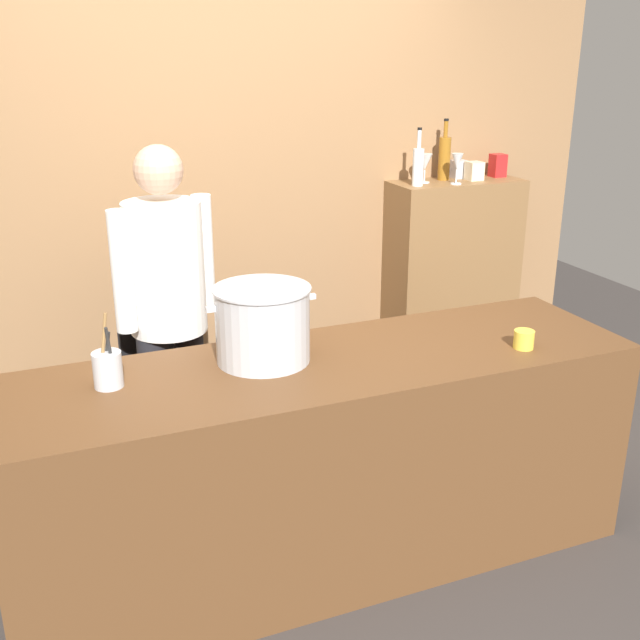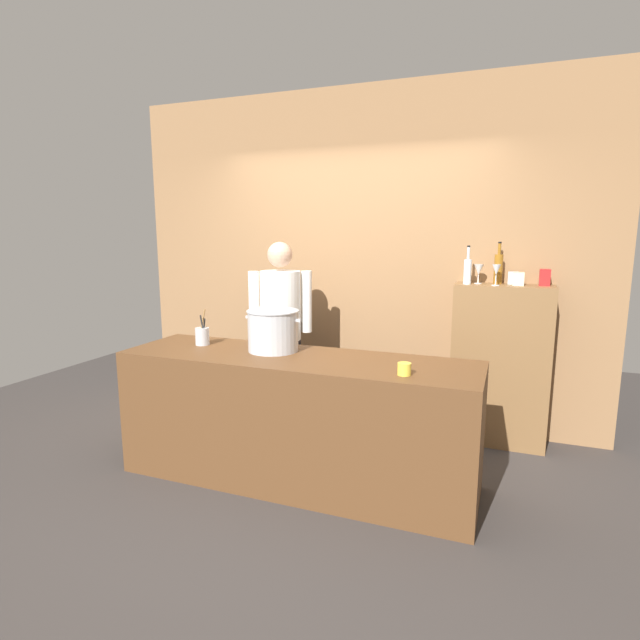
% 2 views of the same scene
% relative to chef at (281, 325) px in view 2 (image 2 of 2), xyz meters
% --- Properties ---
extents(ground_plane, '(8.00, 8.00, 0.00)m').
position_rel_chef_xyz_m(ground_plane, '(0.46, -0.73, -0.96)').
color(ground_plane, '#383330').
extents(brick_back_panel, '(4.40, 0.10, 3.00)m').
position_rel_chef_xyz_m(brick_back_panel, '(0.46, 0.67, 0.54)').
color(brick_back_panel, olive).
rests_on(brick_back_panel, ground_plane).
extents(prep_counter, '(2.48, 0.70, 0.90)m').
position_rel_chef_xyz_m(prep_counter, '(0.46, -0.73, -0.51)').
color(prep_counter, brown).
rests_on(prep_counter, ground_plane).
extents(bar_cabinet, '(0.76, 0.32, 1.33)m').
position_rel_chef_xyz_m(bar_cabinet, '(1.76, 0.46, -0.30)').
color(bar_cabinet, brown).
rests_on(bar_cabinet, ground_plane).
extents(chef, '(0.48, 0.41, 1.66)m').
position_rel_chef_xyz_m(chef, '(0.00, 0.00, 0.00)').
color(chef, black).
rests_on(chef, ground_plane).
extents(stockpot_large, '(0.43, 0.37, 0.29)m').
position_rel_chef_xyz_m(stockpot_large, '(0.24, -0.63, 0.08)').
color(stockpot_large, '#B7BABF').
rests_on(stockpot_large, prep_counter).
extents(utensil_crock, '(0.10, 0.10, 0.27)m').
position_rel_chef_xyz_m(utensil_crock, '(-0.34, -0.65, 0.00)').
color(utensil_crock, '#B7BABF').
rests_on(utensil_crock, prep_counter).
extents(butter_jar, '(0.08, 0.08, 0.07)m').
position_rel_chef_xyz_m(butter_jar, '(1.24, -0.91, -0.03)').
color(butter_jar, yellow).
rests_on(butter_jar, prep_counter).
extents(wine_bottle_clear, '(0.06, 0.06, 0.31)m').
position_rel_chef_xyz_m(wine_bottle_clear, '(1.47, 0.40, 0.47)').
color(wine_bottle_clear, silver).
rests_on(wine_bottle_clear, bar_cabinet).
extents(wine_bottle_amber, '(0.07, 0.07, 0.34)m').
position_rel_chef_xyz_m(wine_bottle_amber, '(1.70, 0.51, 0.49)').
color(wine_bottle_amber, '#8C5919').
rests_on(wine_bottle_amber, bar_cabinet).
extents(wine_glass_tall, '(0.07, 0.07, 0.17)m').
position_rel_chef_xyz_m(wine_glass_tall, '(1.69, 0.36, 0.48)').
color(wine_glass_tall, silver).
rests_on(wine_glass_tall, bar_cabinet).
extents(wine_glass_wide, '(0.08, 0.08, 0.16)m').
position_rel_chef_xyz_m(wine_glass_wide, '(1.55, 0.47, 0.47)').
color(wine_glass_wide, silver).
rests_on(wine_glass_wide, bar_cabinet).
extents(spice_tin_red, '(0.08, 0.08, 0.13)m').
position_rel_chef_xyz_m(spice_tin_red, '(2.05, 0.49, 0.43)').
color(spice_tin_red, red).
rests_on(spice_tin_red, bar_cabinet).
extents(spice_tin_cream, '(0.08, 0.08, 0.10)m').
position_rel_chef_xyz_m(spice_tin_cream, '(1.86, 0.44, 0.41)').
color(spice_tin_cream, beige).
rests_on(spice_tin_cream, bar_cabinet).
extents(spice_tin_silver, '(0.08, 0.08, 0.10)m').
position_rel_chef_xyz_m(spice_tin_silver, '(1.82, 0.53, 0.41)').
color(spice_tin_silver, '#B2B2B7').
rests_on(spice_tin_silver, bar_cabinet).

